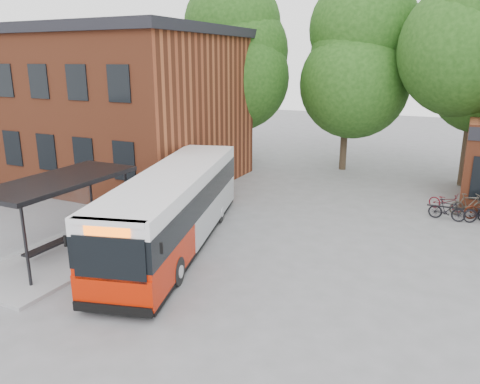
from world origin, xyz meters
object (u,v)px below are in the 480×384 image
at_px(bicycle_0, 446,201).
at_px(bicycle_1, 447,210).
at_px(bicycle_3, 469,204).
at_px(bus_shelter, 63,217).
at_px(city_bus, 175,209).

bearing_deg(bicycle_0, bicycle_1, -158.68).
distance_m(bicycle_1, bicycle_3, 1.42).
relative_size(bus_shelter, bicycle_3, 4.14).
xyz_separation_m(bus_shelter, bicycle_1, (12.05, 10.16, -0.98)).
distance_m(bus_shelter, bicycle_1, 15.79).
height_order(bicycle_1, bicycle_3, bicycle_3).
relative_size(city_bus, bicycle_0, 7.01).
distance_m(bicycle_0, bicycle_3, 1.03).
height_order(bus_shelter, bicycle_0, bus_shelter).
bearing_deg(bicycle_3, bus_shelter, 109.68).
distance_m(bus_shelter, city_bus, 3.95).
height_order(bus_shelter, bicycle_3, bus_shelter).
height_order(bicycle_0, bicycle_1, bicycle_1).
bearing_deg(city_bus, bus_shelter, -153.72).
distance_m(bicycle_0, bicycle_1, 1.53).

